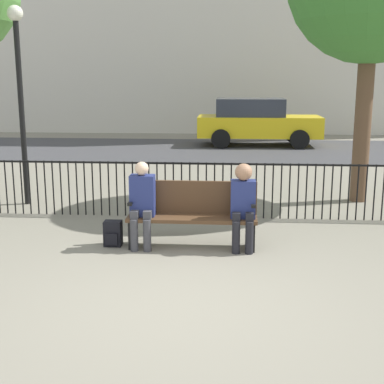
% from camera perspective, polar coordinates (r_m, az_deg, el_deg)
% --- Properties ---
extents(ground_plane, '(80.00, 80.00, 0.00)m').
position_cam_1_polar(ground_plane, '(5.92, -1.31, -11.36)').
color(ground_plane, gray).
extents(park_bench, '(1.81, 0.45, 0.92)m').
position_cam_1_polar(park_bench, '(7.54, 0.04, -2.13)').
color(park_bench, '#4C331E').
rests_on(park_bench, ground).
extents(seated_person_0, '(0.34, 0.39, 1.22)m').
position_cam_1_polar(seated_person_0, '(7.45, -5.35, -0.93)').
color(seated_person_0, '#3D3D42').
rests_on(seated_person_0, ground).
extents(seated_person_1, '(0.34, 0.39, 1.21)m').
position_cam_1_polar(seated_person_1, '(7.35, 5.47, -1.00)').
color(seated_person_1, black).
rests_on(seated_person_1, ground).
extents(backpack, '(0.25, 0.23, 0.36)m').
position_cam_1_polar(backpack, '(7.70, -8.43, -4.42)').
color(backpack, black).
rests_on(backpack, ground).
extents(fence_railing, '(9.01, 0.03, 0.95)m').
position_cam_1_polar(fence_railing, '(9.06, 0.67, 0.74)').
color(fence_railing, black).
rests_on(fence_railing, ground).
extents(lamp_post, '(0.28, 0.28, 3.59)m').
position_cam_1_polar(lamp_post, '(10.35, -17.95, 11.76)').
color(lamp_post, black).
rests_on(lamp_post, ground).
extents(street_surface, '(24.00, 6.00, 0.01)m').
position_cam_1_polar(street_surface, '(17.56, 2.45, 4.51)').
color(street_surface, '#3D3D3F').
rests_on(street_surface, ground).
extents(parked_car_0, '(4.20, 1.94, 1.62)m').
position_cam_1_polar(parked_car_0, '(18.77, 6.89, 7.51)').
color(parked_car_0, yellow).
rests_on(parked_car_0, ground).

